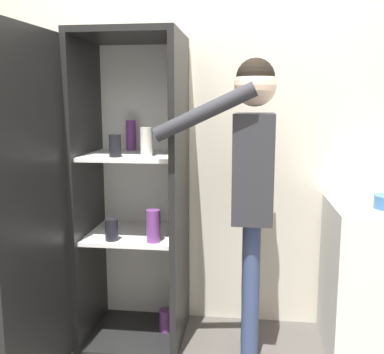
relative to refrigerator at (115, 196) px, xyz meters
name	(u,v)px	position (x,y,z in m)	size (l,w,h in m)	color
wall_back	(201,131)	(0.45, 0.43, 0.35)	(7.00, 0.06, 2.55)	beige
refrigerator	(115,196)	(0.00, 0.00, 0.00)	(0.70, 1.17, 1.85)	black
person	(252,168)	(0.79, -0.04, 0.18)	(0.63, 0.50, 1.69)	#384770
counter	(381,281)	(1.54, 0.08, -0.48)	(0.60, 0.60, 0.89)	white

